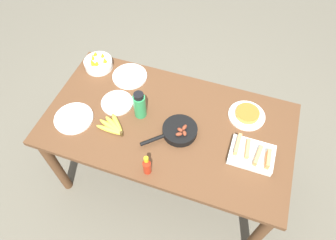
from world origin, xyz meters
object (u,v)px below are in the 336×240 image
object	(u,v)px
empty_plate_near_front	(117,103)
water_bottle	(140,105)
banana_bunch	(113,127)
melon_tray	(252,154)
empty_plate_far_right	(74,118)
skillet	(179,131)
empty_plate_far_left	(130,76)
fruit_bowl_mango	(98,63)
hot_sauce_bottle	(147,166)
frittata_plate_center	(247,114)

from	to	relation	value
empty_plate_near_front	water_bottle	world-z (taller)	water_bottle
banana_bunch	water_bottle	size ratio (longest dim) A/B	0.99
melon_tray	empty_plate_near_front	size ratio (longest dim) A/B	1.21
water_bottle	empty_plate_far_right	bearing A→B (deg)	-155.72
melon_tray	skillet	bearing A→B (deg)	177.66
skillet	empty_plate_far_left	distance (m)	0.61
empty_plate_far_left	empty_plate_far_right	xyz separation A→B (m)	(-0.20, -0.47, 0.00)
empty_plate_far_left	fruit_bowl_mango	world-z (taller)	fruit_bowl_mango
water_bottle	melon_tray	bearing A→B (deg)	-6.15
empty_plate_far_right	hot_sauce_bottle	world-z (taller)	hot_sauce_bottle
empty_plate_near_front	hot_sauce_bottle	world-z (taller)	hot_sauce_bottle
banana_bunch	empty_plate_far_right	xyz separation A→B (m)	(-0.28, -0.02, -0.01)
skillet	hot_sauce_bottle	xyz separation A→B (m)	(-0.09, -0.31, 0.04)
melon_tray	empty_plate_far_right	distance (m)	1.16
fruit_bowl_mango	empty_plate_near_front	bearing A→B (deg)	-45.15
water_bottle	hot_sauce_bottle	distance (m)	0.42
melon_tray	hot_sauce_bottle	bearing A→B (deg)	-152.33
empty_plate_far_right	water_bottle	size ratio (longest dim) A/B	1.24
empty_plate_far_right	fruit_bowl_mango	size ratio (longest dim) A/B	1.23
empty_plate_far_right	hot_sauce_bottle	size ratio (longest dim) A/B	1.59
hot_sauce_bottle	banana_bunch	bearing A→B (deg)	146.49
water_bottle	empty_plate_far_left	bearing A→B (deg)	125.19
banana_bunch	fruit_bowl_mango	xyz separation A→B (m)	(-0.34, 0.47, 0.02)
banana_bunch	melon_tray	world-z (taller)	melon_tray
banana_bunch	melon_tray	distance (m)	0.88
hot_sauce_bottle	empty_plate_far_right	bearing A→B (deg)	162.21
frittata_plate_center	empty_plate_near_front	size ratio (longest dim) A/B	1.11
empty_plate_far_left	fruit_bowl_mango	bearing A→B (deg)	175.58
empty_plate_far_left	melon_tray	bearing A→B (deg)	-21.18
empty_plate_far_left	empty_plate_near_front	bearing A→B (deg)	-86.21
empty_plate_near_front	empty_plate_far_right	distance (m)	0.30
skillet	water_bottle	xyz separation A→B (m)	(-0.29, 0.06, 0.07)
empty_plate_near_front	empty_plate_far_left	size ratio (longest dim) A/B	0.86
melon_tray	hot_sauce_bottle	distance (m)	0.63
frittata_plate_center	empty_plate_far_right	xyz separation A→B (m)	(-1.08, -0.40, -0.01)
empty_plate_far_right	empty_plate_far_left	bearing A→B (deg)	67.11
skillet	frittata_plate_center	bearing A→B (deg)	172.59
frittata_plate_center	skillet	bearing A→B (deg)	-144.23
frittata_plate_center	empty_plate_far_left	bearing A→B (deg)	175.09
empty_plate_far_right	fruit_bowl_mango	distance (m)	0.50
empty_plate_far_left	hot_sauce_bottle	distance (m)	0.78
frittata_plate_center	water_bottle	world-z (taller)	water_bottle
empty_plate_near_front	fruit_bowl_mango	xyz separation A→B (m)	(-0.28, 0.28, 0.03)
banana_bunch	fruit_bowl_mango	bearing A→B (deg)	125.75
fruit_bowl_mango	water_bottle	bearing A→B (deg)	-33.70
frittata_plate_center	empty_plate_near_front	world-z (taller)	frittata_plate_center
empty_plate_near_front	empty_plate_far_right	bearing A→B (deg)	-135.44
skillet	fruit_bowl_mango	distance (m)	0.84
skillet	fruit_bowl_mango	xyz separation A→B (m)	(-0.76, 0.37, 0.01)
empty_plate_near_front	hot_sauce_bottle	xyz separation A→B (m)	(0.38, -0.41, 0.06)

